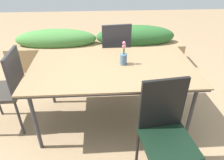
# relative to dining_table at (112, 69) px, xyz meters

# --- Properties ---
(ground_plane) EXTENTS (12.00, 12.00, 0.00)m
(ground_plane) POSITION_rel_dining_table_xyz_m (-0.05, -0.06, -0.73)
(ground_plane) COLOR #9E7F5B
(dining_table) EXTENTS (1.81, 1.02, 0.77)m
(dining_table) POSITION_rel_dining_table_xyz_m (0.00, 0.00, 0.00)
(dining_table) COLOR #8C704C
(dining_table) RESTS_ON ground
(chair_end_left) EXTENTS (0.43, 0.43, 0.96)m
(chair_end_left) POSITION_rel_dining_table_xyz_m (-1.18, 0.00, -0.17)
(chair_end_left) COLOR #36312C
(chair_end_left) RESTS_ON ground
(chair_near_right) EXTENTS (0.47, 0.47, 0.99)m
(chair_near_right) POSITION_rel_dining_table_xyz_m (0.40, -0.78, -0.16)
(chair_near_right) COLOR black
(chair_near_right) RESTS_ON ground
(chair_far_side) EXTENTS (0.47, 0.47, 1.03)m
(chair_far_side) POSITION_rel_dining_table_xyz_m (0.09, 0.78, -0.15)
(chair_far_side) COLOR #31272B
(chair_far_side) RESTS_ON ground
(flower_vase) EXTENTS (0.08, 0.08, 0.27)m
(flower_vase) POSITION_rel_dining_table_xyz_m (0.13, 0.04, 0.13)
(flower_vase) COLOR slate
(flower_vase) RESTS_ON dining_table
(planter_box) EXTENTS (3.17, 0.48, 0.75)m
(planter_box) POSITION_rel_dining_table_xyz_m (-0.17, 1.56, -0.38)
(planter_box) COLOR #9E7F56
(planter_box) RESTS_ON ground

